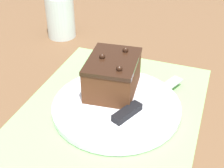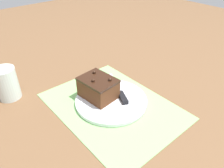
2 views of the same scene
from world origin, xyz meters
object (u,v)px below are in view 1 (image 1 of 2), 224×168
serving_knife (139,105)px  drinking_glass (60,16)px  chocolate_cake (113,75)px  cake_plate (117,106)px

serving_knife → drinking_glass: 0.40m
chocolate_cake → drinking_glass: 0.32m
cake_plate → serving_knife: size_ratio=1.28×
serving_knife → drinking_glass: bearing=162.8°
cake_plate → serving_knife: (-0.00, 0.04, 0.01)m
serving_knife → drinking_glass: size_ratio=1.67×
serving_knife → drinking_glass: (-0.26, -0.30, 0.04)m
chocolate_cake → serving_knife: 0.08m
cake_plate → chocolate_cake: chocolate_cake is taller
drinking_glass → serving_knife: bearing=49.2°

